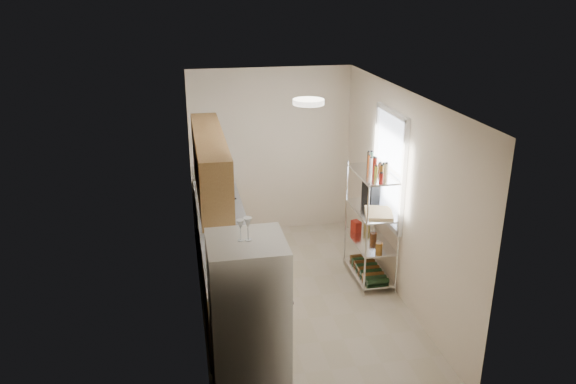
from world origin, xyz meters
name	(u,v)px	position (x,y,z in m)	size (l,w,h in m)	color
room	(301,202)	(0.00, 0.00, 1.30)	(2.52, 4.42, 2.62)	#B7AA94
counter_run	(224,256)	(-0.92, 0.44, 0.45)	(0.63, 3.51, 0.90)	tan
upper_cabinets	(210,164)	(-1.05, 0.10, 1.81)	(0.33, 2.20, 0.72)	tan
range_hood	(212,177)	(-1.00, 0.90, 1.39)	(0.50, 0.60, 0.12)	#B7BABC
window	(389,168)	(1.23, 0.35, 1.55)	(0.06, 1.00, 1.46)	white
bakers_rack	(372,202)	(1.00, 0.30, 1.11)	(0.45, 0.90, 1.73)	silver
ceiling_dome	(308,102)	(0.00, -0.30, 2.57)	(0.34, 0.34, 0.06)	white
refrigerator	(249,323)	(-0.87, -1.71, 0.83)	(0.69, 0.69, 1.67)	silver
wine_glass_a	(240,230)	(-0.92, -1.70, 1.77)	(0.07, 0.07, 0.19)	silver
wine_glass_b	(248,229)	(-0.85, -1.70, 1.78)	(0.08, 0.08, 0.21)	silver
rice_cooker	(225,225)	(-0.91, 0.18, 1.01)	(0.26, 0.26, 0.21)	silver
frying_pan_large	(213,214)	(-1.02, 0.76, 0.92)	(0.26, 0.26, 0.04)	black
frying_pan_small	(217,201)	(-0.93, 1.20, 0.92)	(0.22, 0.22, 0.04)	black
cutting_board	(379,213)	(1.04, 0.14, 1.03)	(0.34, 0.44, 0.03)	tan
espresso_machine	(371,191)	(1.10, 0.63, 1.14)	(0.15, 0.22, 0.26)	black
storage_bag	(356,226)	(0.91, 0.63, 0.64)	(0.09, 0.13, 0.15)	maroon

